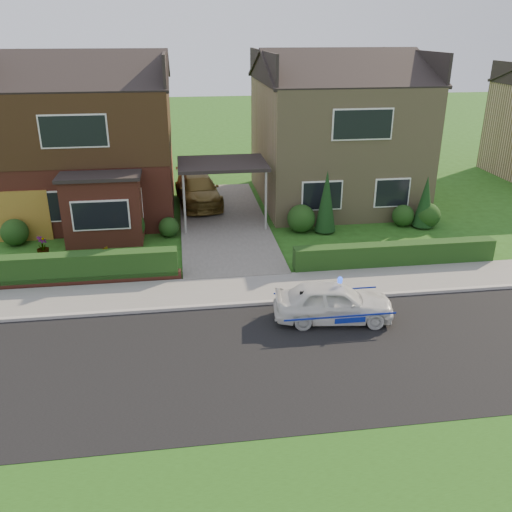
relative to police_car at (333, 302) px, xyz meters
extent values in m
plane|color=#214A13|center=(-2.50, -1.80, -0.60)|extent=(120.00, 120.00, 0.00)
cube|color=black|center=(-2.50, -1.80, -0.60)|extent=(60.00, 6.00, 0.02)
cube|color=#9E9993|center=(-2.50, 1.25, -0.54)|extent=(60.00, 0.16, 0.12)
cube|color=slate|center=(-2.50, 2.30, -0.55)|extent=(60.00, 2.00, 0.10)
cube|color=#666059|center=(-2.50, 9.20, -0.54)|extent=(3.80, 12.00, 0.12)
cube|color=brown|center=(-8.30, 12.20, 2.30)|extent=(7.20, 8.00, 5.80)
cube|color=white|center=(-9.88, 8.18, 0.80)|extent=(1.80, 0.08, 1.30)
cube|color=white|center=(-6.71, 8.18, 0.80)|extent=(1.60, 0.08, 1.30)
cube|color=white|center=(-8.30, 8.18, 3.80)|extent=(2.60, 0.08, 1.30)
cube|color=black|center=(-8.30, 12.20, 3.75)|extent=(7.26, 8.06, 2.90)
cube|color=brown|center=(-7.43, 7.50, 0.75)|extent=(3.00, 1.40, 2.70)
cube|color=black|center=(-7.43, 7.50, 2.17)|extent=(3.20, 1.60, 0.14)
cube|color=#94835B|center=(3.30, 12.20, 2.30)|extent=(7.20, 8.00, 5.80)
cube|color=white|center=(1.72, 8.18, 0.80)|extent=(1.80, 0.08, 1.30)
cube|color=white|center=(4.89, 8.18, 0.80)|extent=(1.60, 0.08, 1.30)
cube|color=white|center=(3.30, 8.18, 3.80)|extent=(2.60, 0.08, 1.30)
cube|color=black|center=(-2.50, 9.20, 2.10)|extent=(3.80, 3.00, 0.14)
cylinder|color=gray|center=(-4.20, 7.80, 0.75)|extent=(0.10, 0.10, 2.70)
cylinder|color=gray|center=(-0.80, 7.80, 0.75)|extent=(0.10, 0.10, 2.70)
cube|color=brown|center=(-10.75, 8.16, 0.45)|extent=(2.20, 0.10, 2.10)
cube|color=brown|center=(-8.30, 3.50, -0.42)|extent=(7.70, 0.25, 0.36)
cube|color=black|center=(-8.30, 3.65, -0.60)|extent=(7.50, 0.55, 0.90)
cube|color=black|center=(3.30, 3.55, -0.60)|extent=(7.50, 0.55, 0.80)
sphere|color=black|center=(-11.00, 7.70, -0.06)|extent=(1.08, 1.08, 1.08)
sphere|color=black|center=(-6.50, 7.50, 0.06)|extent=(1.32, 1.32, 1.32)
sphere|color=black|center=(-4.90, 7.80, -0.18)|extent=(0.84, 0.84, 0.84)
sphere|color=black|center=(0.70, 7.60, 0.00)|extent=(1.20, 1.20, 1.20)
sphere|color=black|center=(5.30, 7.70, -0.12)|extent=(0.96, 0.96, 0.96)
sphere|color=black|center=(6.30, 7.40, -0.06)|extent=(1.08, 1.08, 1.08)
cone|color=black|center=(1.70, 7.40, 0.70)|extent=(0.90, 0.90, 2.60)
cone|color=black|center=(6.10, 7.40, 0.50)|extent=(0.90, 0.90, 2.20)
imported|color=silver|center=(0.00, 0.00, 0.00)|extent=(1.82, 3.66, 1.20)
sphere|color=#193FF2|center=(0.18, 0.00, 0.68)|extent=(0.17, 0.17, 0.17)
cube|color=navy|center=(0.00, -0.71, -0.05)|extent=(3.24, 0.02, 0.05)
cube|color=navy|center=(0.00, 0.71, -0.05)|extent=(3.24, 0.01, 0.05)
ellipsoid|color=black|center=(-0.98, -0.10, 0.25)|extent=(0.22, 0.17, 0.21)
sphere|color=white|center=(-0.97, -0.16, 0.24)|extent=(0.11, 0.11, 0.11)
sphere|color=black|center=(-0.96, -0.12, 0.39)|extent=(0.13, 0.13, 0.13)
cone|color=black|center=(-1.01, -0.11, 0.46)|extent=(0.04, 0.04, 0.05)
cone|color=black|center=(-0.92, -0.11, 0.46)|extent=(0.04, 0.04, 0.05)
imported|color=brown|center=(-3.50, 11.94, 0.21)|extent=(2.38, 4.91, 1.38)
imported|color=gray|center=(-6.38, 7.20, -0.17)|extent=(0.47, 0.33, 0.86)
imported|color=gray|center=(-7.24, 4.89, -0.19)|extent=(0.56, 0.52, 0.82)
imported|color=gray|center=(-9.61, 6.17, -0.18)|extent=(0.50, 0.50, 0.84)
camera|label=1|loc=(-4.25, -13.78, 7.49)|focal=38.00mm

